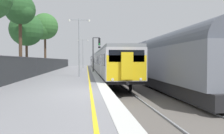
# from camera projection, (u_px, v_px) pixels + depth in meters

# --- Properties ---
(ground) EXTENTS (17.40, 110.00, 1.21)m
(ground) POSITION_uv_depth(u_px,v_px,m) (151.00, 103.00, 10.95)
(ground) COLOR gray
(commuter_train_at_platform) EXTENTS (2.83, 59.59, 3.81)m
(commuter_train_at_platform) POSITION_uv_depth(u_px,v_px,m) (100.00, 62.00, 43.95)
(commuter_train_at_platform) COLOR #B7B7BC
(commuter_train_at_platform) RESTS_ON ground
(freight_train_adjacent_track) EXTENTS (2.60, 40.76, 4.63)m
(freight_train_adjacent_track) POSITION_uv_depth(u_px,v_px,m) (136.00, 60.00, 29.83)
(freight_train_adjacent_track) COLOR #232326
(freight_train_adjacent_track) RESTS_ON ground
(signal_gantry) EXTENTS (1.10, 0.24, 4.69)m
(signal_gantry) POSITION_uv_depth(u_px,v_px,m) (95.00, 50.00, 30.18)
(signal_gantry) COLOR #47474C
(signal_gantry) RESTS_ON ground
(platform_lamp_mid) EXTENTS (2.00, 0.20, 5.39)m
(platform_lamp_mid) POSITION_uv_depth(u_px,v_px,m) (79.00, 42.00, 20.46)
(platform_lamp_mid) COLOR #93999E
(platform_lamp_mid) RESTS_ON ground
(platform_lamp_far) EXTENTS (2.00, 0.20, 5.54)m
(platform_lamp_far) POSITION_uv_depth(u_px,v_px,m) (83.00, 51.00, 42.07)
(platform_lamp_far) COLOR #93999E
(platform_lamp_far) RESTS_ON ground
(background_tree_left) EXTENTS (3.95, 3.95, 7.22)m
(background_tree_left) POSITION_uv_depth(u_px,v_px,m) (26.00, 30.00, 26.51)
(background_tree_left) COLOR #473323
(background_tree_left) RESTS_ON ground
(background_tree_centre) EXTENTS (3.90, 3.98, 8.58)m
(background_tree_centre) POSITION_uv_depth(u_px,v_px,m) (44.00, 27.00, 32.86)
(background_tree_centre) COLOR #473323
(background_tree_centre) RESTS_ON ground
(background_tree_back) EXTENTS (3.04, 3.04, 8.20)m
(background_tree_back) POSITION_uv_depth(u_px,v_px,m) (21.00, 10.00, 22.19)
(background_tree_back) COLOR #473323
(background_tree_back) RESTS_ON ground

